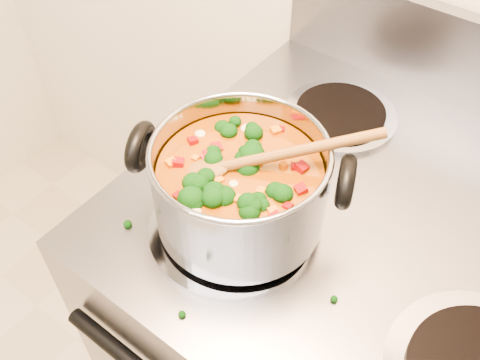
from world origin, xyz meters
name	(u,v)px	position (x,y,z in m)	size (l,w,h in m)	color
electric_range	(350,359)	(-0.01, 1.16, 0.47)	(0.77, 0.70, 1.08)	gray
stockpot	(240,186)	(-0.19, 1.02, 1.00)	(0.30, 0.23, 0.14)	#97979F
wooden_spoon	(250,161)	(-0.18, 1.03, 1.04)	(0.22, 0.19, 0.08)	brown
cooktop_crumbs	(234,204)	(-0.21, 1.04, 0.92)	(0.21, 0.36, 0.01)	black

